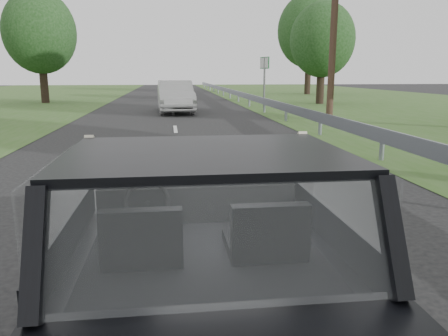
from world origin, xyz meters
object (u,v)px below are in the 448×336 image
object	(u,v)px
other_car	(175,96)
utility_pole	(334,18)
highway_sign	(264,81)
subject_car	(202,239)
cat	(222,172)

from	to	relation	value
other_car	utility_pole	world-z (taller)	utility_pole
utility_pole	other_car	bearing A→B (deg)	133.64
highway_sign	utility_pole	size ratio (longest dim) A/B	0.37
subject_car	utility_pole	world-z (taller)	utility_pole
cat	other_car	distance (m)	18.14
cat	utility_pole	distance (m)	13.71
other_car	highway_sign	size ratio (longest dim) A/B	1.66
other_car	subject_car	bearing A→B (deg)	-92.98
subject_car	highway_sign	xyz separation A→B (m)	(5.44, 22.75, 0.68)
cat	other_car	world-z (taller)	other_car
cat	highway_sign	bearing A→B (deg)	79.64
utility_pole	highway_sign	bearing A→B (deg)	91.87
other_car	utility_pole	size ratio (longest dim) A/B	0.61
other_car	highway_sign	distance (m)	6.69
subject_car	utility_pole	xyz separation A→B (m)	(5.76, 12.83, 3.10)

